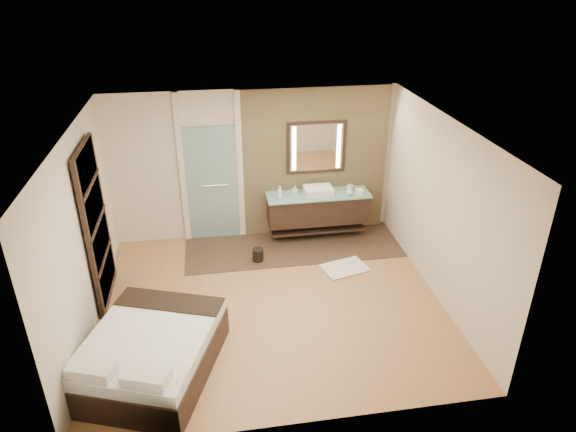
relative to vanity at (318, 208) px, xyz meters
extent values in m
plane|color=#AB6D47|center=(-1.10, -1.92, -0.58)|extent=(5.00, 5.00, 0.00)
cube|color=#3B2920|center=(-0.50, -0.32, -0.57)|extent=(3.80, 1.30, 0.01)
cube|color=tan|center=(0.00, 0.29, 0.77)|extent=(2.60, 0.08, 2.70)
cube|color=black|center=(0.00, 0.00, -0.01)|extent=(1.80, 0.50, 0.50)
cube|color=black|center=(0.00, 0.00, -0.40)|extent=(1.71, 0.45, 0.04)
cube|color=#98E9D6|center=(0.00, -0.02, 0.27)|extent=(1.85, 0.55, 0.03)
cube|color=white|center=(0.00, -0.02, 0.35)|extent=(0.50, 0.38, 0.13)
cylinder|color=silver|center=(0.00, 0.17, 0.37)|extent=(0.03, 0.03, 0.18)
cylinder|color=silver|center=(0.00, 0.13, 0.45)|extent=(0.02, 0.10, 0.02)
cube|color=black|center=(0.00, 0.24, 1.07)|extent=(1.06, 0.03, 0.96)
cube|color=white|center=(0.00, 0.23, 1.07)|extent=(0.94, 0.01, 0.84)
cube|color=#FFE9BF|center=(-0.40, 0.22, 1.07)|extent=(0.07, 0.01, 0.80)
cube|color=#FFE9BF|center=(0.40, 0.22, 1.07)|extent=(0.07, 0.01, 0.80)
cube|color=#BBECE6|center=(-1.85, 0.28, 0.47)|extent=(0.90, 0.05, 2.10)
cylinder|color=silver|center=(-1.80, 0.23, 0.47)|extent=(0.45, 0.03, 0.03)
cube|color=beige|center=(-2.35, 0.29, 0.77)|extent=(0.10, 0.08, 2.70)
cube|color=beige|center=(-1.35, 0.29, 0.77)|extent=(0.10, 0.08, 2.70)
cube|color=black|center=(-3.53, -1.32, 0.62)|extent=(0.06, 1.20, 2.40)
cube|color=beige|center=(-3.51, -1.32, -0.21)|extent=(0.02, 1.06, 0.52)
cube|color=beige|center=(-3.51, -1.32, 0.38)|extent=(0.02, 1.06, 0.52)
cube|color=beige|center=(-3.51, -1.32, 0.96)|extent=(0.02, 1.06, 0.52)
cube|color=beige|center=(-3.51, -1.32, 1.55)|extent=(0.02, 1.06, 0.52)
cube|color=black|center=(-2.75, -3.07, -0.38)|extent=(1.97, 2.19, 0.40)
cube|color=silver|center=(-2.75, -3.07, -0.10)|extent=(1.91, 2.13, 0.16)
cube|color=black|center=(-2.52, -2.43, -0.02)|extent=(1.45, 0.86, 0.04)
cube|color=silver|center=(-3.29, -3.64, 0.05)|extent=(0.56, 0.42, 0.13)
cube|color=silver|center=(-2.70, -3.85, 0.05)|extent=(0.56, 0.42, 0.13)
cube|color=white|center=(0.23, -1.17, -0.56)|extent=(0.82, 0.67, 0.02)
cylinder|color=black|center=(-1.17, -0.69, -0.47)|extent=(0.22, 0.22, 0.23)
cube|color=white|center=(0.72, -0.15, 0.33)|extent=(0.13, 0.13, 0.10)
imported|color=white|center=(-0.70, -0.08, 0.40)|extent=(0.11, 0.11, 0.23)
imported|color=#B2B2B2|center=(-0.41, 0.04, 0.37)|extent=(0.10, 0.10, 0.17)
imported|color=silver|center=(0.54, -0.16, 0.37)|extent=(0.16, 0.16, 0.16)
imported|color=silver|center=(0.60, 0.07, 0.33)|extent=(0.14, 0.14, 0.10)
camera|label=1|loc=(-1.86, -8.14, 4.04)|focal=32.00mm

